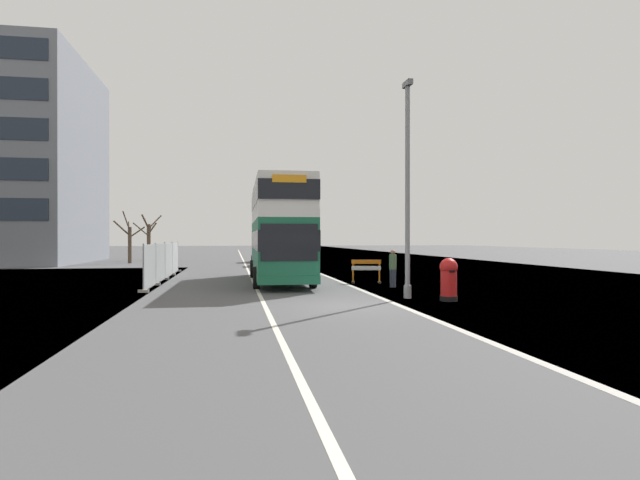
% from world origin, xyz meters
% --- Properties ---
extents(ground, '(140.00, 280.00, 0.10)m').
position_xyz_m(ground, '(0.53, 0.07, -0.05)').
color(ground, '#4C4C4F').
extents(double_decker_bus, '(2.99, 11.34, 5.10)m').
position_xyz_m(double_decker_bus, '(-1.32, 9.79, 2.71)').
color(double_decker_bus, '#196042').
rests_on(double_decker_bus, ground).
extents(lamppost_foreground, '(0.29, 0.70, 8.25)m').
position_xyz_m(lamppost_foreground, '(2.83, 1.68, 3.89)').
color(lamppost_foreground, gray).
rests_on(lamppost_foreground, ground).
extents(red_pillar_postbox, '(0.65, 0.65, 1.56)m').
position_xyz_m(red_pillar_postbox, '(4.02, 0.62, 0.85)').
color(red_pillar_postbox, black).
rests_on(red_pillar_postbox, ground).
extents(roadworks_barrier, '(1.53, 0.65, 1.19)m').
position_xyz_m(roadworks_barrier, '(2.96, 8.24, 0.74)').
color(roadworks_barrier, orange).
rests_on(roadworks_barrier, ground).
extents(construction_site_fence, '(0.44, 13.80, 2.05)m').
position_xyz_m(construction_site_fence, '(-7.41, 12.25, 0.98)').
color(construction_site_fence, '#A8AAAD').
rests_on(construction_site_fence, ground).
extents(car_oncoming_near, '(2.07, 4.50, 2.15)m').
position_xyz_m(car_oncoming_near, '(-0.42, 25.42, 1.02)').
color(car_oncoming_near, gray).
rests_on(car_oncoming_near, ground).
extents(car_receding_mid, '(2.01, 3.85, 2.09)m').
position_xyz_m(car_receding_mid, '(-0.94, 32.09, 0.97)').
color(car_receding_mid, slate).
rests_on(car_receding_mid, ground).
extents(bare_tree_far_verge_near, '(2.70, 2.39, 4.70)m').
position_xyz_m(bare_tree_far_verge_near, '(-13.00, 31.82, 2.04)').
color(bare_tree_far_verge_near, '#4C3D2D').
rests_on(bare_tree_far_verge_near, ground).
extents(bare_tree_far_verge_mid, '(2.79, 2.44, 4.74)m').
position_xyz_m(bare_tree_far_verge_mid, '(-12.29, 38.13, 2.39)').
color(bare_tree_far_verge_mid, '#4C3D2D').
rests_on(bare_tree_far_verge_mid, ground).
extents(pedestrian_at_kerb, '(0.34, 0.34, 1.75)m').
position_xyz_m(pedestrian_at_kerb, '(3.63, 5.96, 0.88)').
color(pedestrian_at_kerb, '#2D3342').
rests_on(pedestrian_at_kerb, ground).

